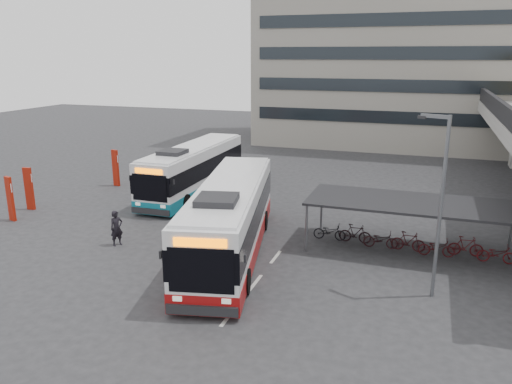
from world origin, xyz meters
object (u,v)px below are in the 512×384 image
(bus_teal, at_px, (194,170))
(lamp_post, at_px, (439,197))
(bus_main, at_px, (230,219))
(pedestrian, at_px, (117,228))

(bus_teal, distance_m, lamp_post, 19.60)
(bus_main, height_order, bus_teal, bus_main)
(bus_main, bearing_deg, bus_teal, 111.89)
(pedestrian, bearing_deg, bus_main, -51.90)
(bus_main, xyz_separation_m, lamp_post, (9.32, -1.42, 2.40))
(bus_main, bearing_deg, pedestrian, 175.43)
(bus_teal, xyz_separation_m, pedestrian, (0.73, -10.49, -0.75))
(bus_main, relative_size, lamp_post, 1.81)
(pedestrian, relative_size, lamp_post, 0.25)
(bus_teal, xyz_separation_m, lamp_post, (15.98, -11.07, 2.51))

